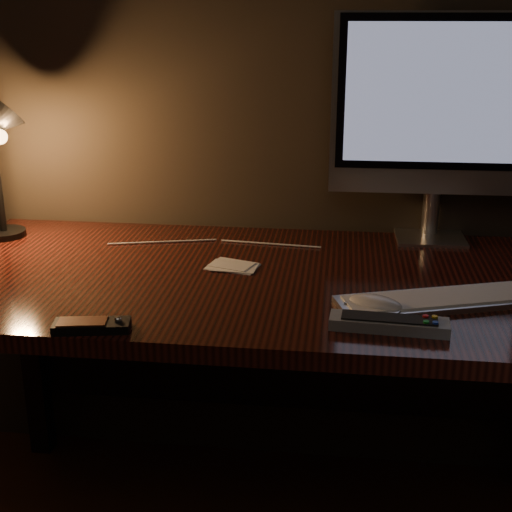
# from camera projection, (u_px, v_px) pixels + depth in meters

# --- Properties ---
(desk) EXTENTS (1.60, 0.75, 0.75)m
(desk) POSITION_uv_depth(u_px,v_px,m) (269.00, 314.00, 1.76)
(desk) COLOR #36120C
(desk) RESTS_ON ground
(monitor) EXTENTS (0.55, 0.16, 0.58)m
(monitor) POSITION_uv_depth(u_px,v_px,m) (441.00, 110.00, 1.80)
(monitor) COLOR silver
(monitor) RESTS_ON desk
(keyboard) EXTENTS (0.45, 0.25, 0.02)m
(keyboard) POSITION_uv_depth(u_px,v_px,m) (439.00, 300.00, 1.49)
(keyboard) COLOR silver
(keyboard) RESTS_ON desk
(mouse) EXTENTS (0.13, 0.10, 0.02)m
(mouse) POSITION_uv_depth(u_px,v_px,m) (375.00, 305.00, 1.46)
(mouse) COLOR white
(mouse) RESTS_ON desk
(media_remote) EXTENTS (0.15, 0.08, 0.03)m
(media_remote) POSITION_uv_depth(u_px,v_px,m) (92.00, 325.00, 1.37)
(media_remote) COLOR black
(media_remote) RESTS_ON desk
(tv_remote) EXTENTS (0.23, 0.07, 0.03)m
(tv_remote) POSITION_uv_depth(u_px,v_px,m) (389.00, 323.00, 1.37)
(tv_remote) COLOR gray
(tv_remote) RESTS_ON desk
(papers) EXTENTS (0.13, 0.10, 0.01)m
(papers) POSITION_uv_depth(u_px,v_px,m) (232.00, 266.00, 1.70)
(papers) COLOR white
(papers) RESTS_ON desk
(cable) EXTENTS (0.55, 0.03, 0.00)m
(cable) POSITION_uv_depth(u_px,v_px,m) (216.00, 244.00, 1.86)
(cable) COLOR white
(cable) RESTS_ON desk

